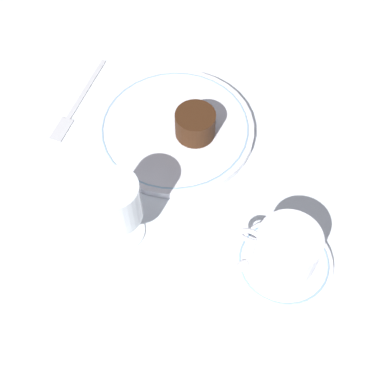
{
  "coord_description": "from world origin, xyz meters",
  "views": [
    {
      "loc": [
        -0.18,
        0.48,
        0.72
      ],
      "look_at": [
        -0.04,
        0.09,
        0.04
      ],
      "focal_mm": 50.0,
      "sensor_mm": 36.0,
      "label": 1
    }
  ],
  "objects_px": {
    "wine_glass": "(116,204)",
    "fork": "(75,107)",
    "dinner_plate": "(175,129)",
    "dessert_cake": "(197,125)",
    "coffee_cup": "(287,248)"
  },
  "relations": [
    {
      "from": "fork",
      "to": "wine_glass",
      "type": "bearing_deg",
      "value": 132.79
    },
    {
      "from": "coffee_cup",
      "to": "wine_glass",
      "type": "bearing_deg",
      "value": 8.24
    },
    {
      "from": "dinner_plate",
      "to": "wine_glass",
      "type": "bearing_deg",
      "value": 88.1
    },
    {
      "from": "wine_glass",
      "to": "fork",
      "type": "xyz_separation_m",
      "value": [
        0.18,
        -0.19,
        -0.08
      ]
    },
    {
      "from": "fork",
      "to": "coffee_cup",
      "type": "bearing_deg",
      "value": 159.4
    },
    {
      "from": "coffee_cup",
      "to": "fork",
      "type": "height_order",
      "value": "coffee_cup"
    },
    {
      "from": "dinner_plate",
      "to": "coffee_cup",
      "type": "height_order",
      "value": "coffee_cup"
    },
    {
      "from": "wine_glass",
      "to": "fork",
      "type": "distance_m",
      "value": 0.27
    },
    {
      "from": "dinner_plate",
      "to": "dessert_cake",
      "type": "bearing_deg",
      "value": 179.77
    },
    {
      "from": "wine_glass",
      "to": "fork",
      "type": "bearing_deg",
      "value": -47.21
    },
    {
      "from": "coffee_cup",
      "to": "dessert_cake",
      "type": "xyz_separation_m",
      "value": [
        0.19,
        -0.17,
        -0.01
      ]
    },
    {
      "from": "coffee_cup",
      "to": "dessert_cake",
      "type": "bearing_deg",
      "value": -40.98
    },
    {
      "from": "dinner_plate",
      "to": "fork",
      "type": "relative_size",
      "value": 1.34
    },
    {
      "from": "wine_glass",
      "to": "dessert_cake",
      "type": "distance_m",
      "value": 0.21
    },
    {
      "from": "wine_glass",
      "to": "dessert_cake",
      "type": "relative_size",
      "value": 1.9
    }
  ]
}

